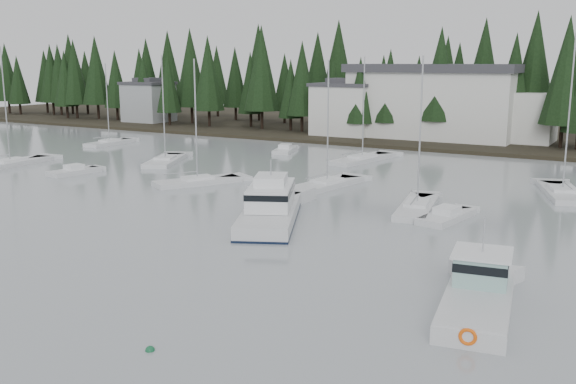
% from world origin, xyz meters
% --- Properties ---
extents(far_shore_land, '(240.00, 54.00, 1.00)m').
position_xyz_m(far_shore_land, '(0.00, 97.00, 0.00)').
color(far_shore_land, black).
rests_on(far_shore_land, ground).
extents(conifer_treeline, '(200.00, 22.00, 20.00)m').
position_xyz_m(conifer_treeline, '(0.00, 86.00, 0.00)').
color(conifer_treeline, black).
rests_on(conifer_treeline, ground).
extents(house_west, '(9.54, 7.42, 8.75)m').
position_xyz_m(house_west, '(-18.00, 79.00, 4.65)').
color(house_west, silver).
rests_on(house_west, ground).
extents(house_far_west, '(8.48, 7.42, 8.25)m').
position_xyz_m(house_far_west, '(-60.00, 81.00, 4.40)').
color(house_far_west, '#999EA0').
rests_on(house_far_west, ground).
extents(harbor_inn, '(29.50, 11.50, 10.90)m').
position_xyz_m(harbor_inn, '(-2.96, 82.34, 5.78)').
color(harbor_inn, silver).
rests_on(harbor_inn, ground).
extents(cabin_cruiser_center, '(8.62, 12.75, 5.28)m').
position_xyz_m(cabin_cruiser_center, '(-0.11, 27.70, 0.79)').
color(cabin_cruiser_center, silver).
rests_on(cabin_cruiser_center, ground).
extents(lobster_boat_teal, '(4.39, 9.16, 4.89)m').
position_xyz_m(lobster_boat_teal, '(17.79, 17.65, 0.58)').
color(lobster_boat_teal, silver).
rests_on(lobster_boat_teal, ground).
extents(sailboat_1, '(2.94, 8.26, 12.04)m').
position_xyz_m(sailboat_1, '(-43.88, 54.62, 0.07)').
color(sailboat_1, silver).
rests_on(sailboat_1, ground).
extents(sailboat_2, '(4.63, 11.09, 12.87)m').
position_xyz_m(sailboat_2, '(-5.93, 58.36, 0.06)').
color(sailboat_2, silver).
rests_on(sailboat_2, ground).
extents(sailboat_3, '(4.12, 8.95, 12.46)m').
position_xyz_m(sailboat_3, '(-2.41, 41.83, 0.07)').
color(sailboat_3, silver).
rests_on(sailboat_3, ground).
extents(sailboat_4, '(3.72, 10.56, 13.95)m').
position_xyz_m(sailboat_4, '(-39.79, 35.01, 0.07)').
color(sailboat_4, silver).
rests_on(sailboat_4, ground).
extents(sailboat_5, '(6.64, 9.86, 13.07)m').
position_xyz_m(sailboat_5, '(-25.72, 45.63, 0.06)').
color(sailboat_5, silver).
rests_on(sailboat_5, ground).
extents(sailboat_6, '(4.18, 9.63, 12.77)m').
position_xyz_m(sailboat_6, '(8.33, 36.54, 0.07)').
color(sailboat_6, silver).
rests_on(sailboat_6, ground).
extents(sailboat_7, '(5.72, 9.68, 14.73)m').
position_xyz_m(sailboat_7, '(17.68, 48.69, 0.08)').
color(sailboat_7, silver).
rests_on(sailboat_7, ground).
extents(sailboat_10, '(6.55, 8.73, 12.57)m').
position_xyz_m(sailboat_10, '(-14.00, 36.69, 0.07)').
color(sailboat_10, silver).
rests_on(sailboat_10, ground).
extents(runabout_0, '(3.04, 5.74, 1.42)m').
position_xyz_m(runabout_0, '(-28.93, 34.70, 0.13)').
color(runabout_0, silver).
rests_on(runabout_0, ground).
extents(runabout_1, '(3.16, 6.44, 1.42)m').
position_xyz_m(runabout_1, '(11.31, 34.61, 0.13)').
color(runabout_1, silver).
rests_on(runabout_1, ground).
extents(runabout_3, '(3.83, 6.29, 1.42)m').
position_xyz_m(runabout_3, '(-18.01, 60.60, 0.13)').
color(runabout_3, silver).
rests_on(runabout_3, ground).
extents(mooring_buoy_green, '(0.41, 0.41, 0.41)m').
position_xyz_m(mooring_buoy_green, '(7.14, 6.30, 0.00)').
color(mooring_buoy_green, '#145933').
rests_on(mooring_buoy_green, ground).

